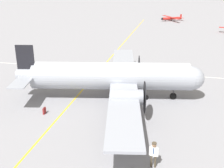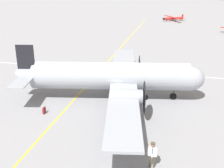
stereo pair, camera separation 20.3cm
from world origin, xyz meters
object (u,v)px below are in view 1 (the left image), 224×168
(airliner_main, at_px, (116,76))
(suitcase_near_door, at_px, (44,111))
(light_aircraft_taxiing, at_px, (171,18))
(crew_foreground, at_px, (154,152))

(airliner_main, xyz_separation_m, suitcase_near_door, (-4.95, 5.74, -2.18))
(suitcase_near_door, distance_m, light_aircraft_taxiing, 64.93)
(airliner_main, xyz_separation_m, crew_foreground, (-10.61, -4.83, -1.30))
(crew_foreground, height_order, light_aircraft_taxiing, crew_foreground)
(crew_foreground, bearing_deg, airliner_main, -58.90)
(crew_foreground, xyz_separation_m, light_aircraft_taxiing, (69.86, 0.84, -0.40))
(light_aircraft_taxiing, bearing_deg, airliner_main, 55.36)
(airliner_main, height_order, light_aircraft_taxiing, airliner_main)
(crew_foreground, relative_size, suitcase_near_door, 2.93)
(airliner_main, distance_m, suitcase_near_door, 7.88)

